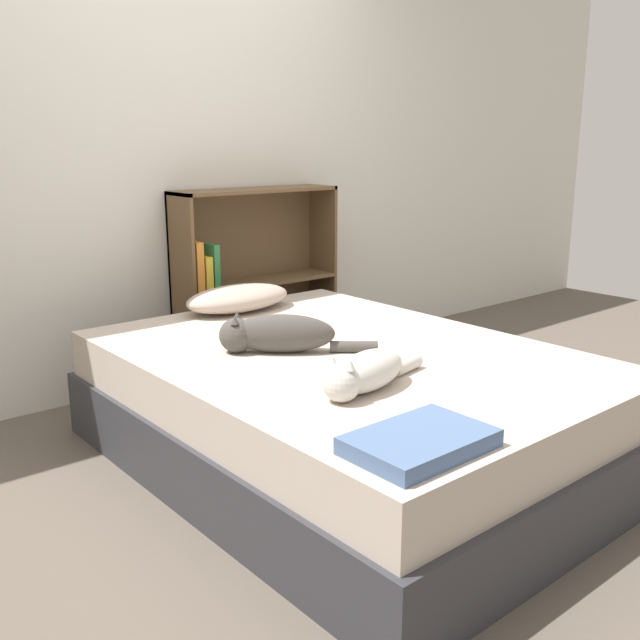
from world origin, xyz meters
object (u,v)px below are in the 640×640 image
Objects in this scene: pillow at (238,298)px; bookshelf at (248,279)px; cat_light at (364,373)px; cat_dark at (273,334)px; bed at (344,408)px.

pillow is 0.56m from bookshelf.
cat_light reaches higher than pillow.
cat_dark is at bearing -112.91° from pillow.
cat_light is at bearing -112.14° from bookshelf.
cat_light is at bearing -124.14° from bed.
bed is 0.57m from cat_light.
pillow is 1.07× the size of cat_light.
cat_dark is 0.49× the size of bookshelf.
cat_light is at bearing 126.63° from cat_dark.
pillow is at bearing -72.45° from cat_dark.
pillow is at bearing -116.01° from cat_light.
pillow reaches higher than bed.
pillow is at bearing -129.63° from bookshelf.
cat_light is at bearing -104.69° from pillow.
cat_dark is (-0.29, -0.69, 0.01)m from pillow.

